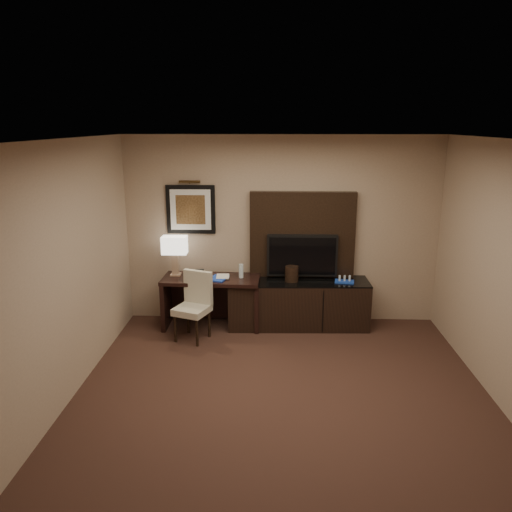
{
  "coord_description": "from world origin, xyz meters",
  "views": [
    {
      "loc": [
        -0.1,
        -4.55,
        2.85
      ],
      "look_at": [
        -0.34,
        1.8,
        1.15
      ],
      "focal_mm": 35.0,
      "sensor_mm": 36.0,
      "label": 1
    }
  ],
  "objects_px": {
    "tv": "(302,255)",
    "desk": "(212,302)",
    "water_bottle": "(241,271)",
    "ice_bucket": "(292,274)",
    "table_lamp": "(175,256)",
    "desk_phone": "(197,275)",
    "minibar_tray": "(345,279)",
    "desk_chair": "(192,309)",
    "credenza": "(298,304)"
  },
  "relations": [
    {
      "from": "credenza",
      "to": "minibar_tray",
      "type": "height_order",
      "value": "minibar_tray"
    },
    {
      "from": "table_lamp",
      "to": "water_bottle",
      "type": "distance_m",
      "value": 0.97
    },
    {
      "from": "desk",
      "to": "credenza",
      "type": "height_order",
      "value": "desk"
    },
    {
      "from": "desk",
      "to": "desk_chair",
      "type": "xyz_separation_m",
      "value": [
        -0.21,
        -0.47,
        0.07
      ]
    },
    {
      "from": "tv",
      "to": "minibar_tray",
      "type": "relative_size",
      "value": 3.78
    },
    {
      "from": "tv",
      "to": "credenza",
      "type": "bearing_deg",
      "value": -108.67
    },
    {
      "from": "desk",
      "to": "desk_chair",
      "type": "distance_m",
      "value": 0.52
    },
    {
      "from": "desk_chair",
      "to": "water_bottle",
      "type": "distance_m",
      "value": 0.89
    },
    {
      "from": "ice_bucket",
      "to": "desk",
      "type": "bearing_deg",
      "value": -178.05
    },
    {
      "from": "desk_chair",
      "to": "table_lamp",
      "type": "height_order",
      "value": "table_lamp"
    },
    {
      "from": "credenza",
      "to": "desk_phone",
      "type": "bearing_deg",
      "value": -179.07
    },
    {
      "from": "credenza",
      "to": "desk_phone",
      "type": "xyz_separation_m",
      "value": [
        -1.43,
        -0.07,
        0.44
      ]
    },
    {
      "from": "water_bottle",
      "to": "desk_phone",
      "type": "bearing_deg",
      "value": -176.8
    },
    {
      "from": "desk_phone",
      "to": "desk_chair",
      "type": "bearing_deg",
      "value": -98.53
    },
    {
      "from": "desk_chair",
      "to": "water_bottle",
      "type": "height_order",
      "value": "water_bottle"
    },
    {
      "from": "tv",
      "to": "table_lamp",
      "type": "relative_size",
      "value": 1.78
    },
    {
      "from": "water_bottle",
      "to": "ice_bucket",
      "type": "height_order",
      "value": "water_bottle"
    },
    {
      "from": "credenza",
      "to": "desk",
      "type": "bearing_deg",
      "value": -179.5
    },
    {
      "from": "ice_bucket",
      "to": "credenza",
      "type": "bearing_deg",
      "value": 6.29
    },
    {
      "from": "table_lamp",
      "to": "water_bottle",
      "type": "relative_size",
      "value": 2.84
    },
    {
      "from": "desk",
      "to": "water_bottle",
      "type": "xyz_separation_m",
      "value": [
        0.43,
        0.02,
        0.47
      ]
    },
    {
      "from": "tv",
      "to": "ice_bucket",
      "type": "distance_m",
      "value": 0.31
    },
    {
      "from": "water_bottle",
      "to": "ice_bucket",
      "type": "xyz_separation_m",
      "value": [
        0.71,
        0.02,
        -0.04
      ]
    },
    {
      "from": "desk",
      "to": "ice_bucket",
      "type": "height_order",
      "value": "ice_bucket"
    },
    {
      "from": "tv",
      "to": "desk_phone",
      "type": "height_order",
      "value": "tv"
    },
    {
      "from": "tv",
      "to": "minibar_tray",
      "type": "bearing_deg",
      "value": -16.61
    },
    {
      "from": "desk_chair",
      "to": "table_lamp",
      "type": "bearing_deg",
      "value": 140.32
    },
    {
      "from": "desk_phone",
      "to": "desk",
      "type": "bearing_deg",
      "value": -1.06
    },
    {
      "from": "tv",
      "to": "desk_chair",
      "type": "distance_m",
      "value": 1.74
    },
    {
      "from": "credenza",
      "to": "tv",
      "type": "relative_size",
      "value": 1.99
    },
    {
      "from": "desk_phone",
      "to": "credenza",
      "type": "bearing_deg",
      "value": -3.86
    },
    {
      "from": "desk",
      "to": "table_lamp",
      "type": "relative_size",
      "value": 2.44
    },
    {
      "from": "desk_phone",
      "to": "tv",
      "type": "bearing_deg",
      "value": 1.42
    },
    {
      "from": "water_bottle",
      "to": "minibar_tray",
      "type": "xyz_separation_m",
      "value": [
        1.46,
        -0.0,
        -0.1
      ]
    },
    {
      "from": "desk_phone",
      "to": "ice_bucket",
      "type": "bearing_deg",
      "value": -4.14
    },
    {
      "from": "desk_phone",
      "to": "minibar_tray",
      "type": "height_order",
      "value": "desk_phone"
    },
    {
      "from": "minibar_tray",
      "to": "ice_bucket",
      "type": "bearing_deg",
      "value": 178.02
    },
    {
      "from": "credenza",
      "to": "desk_chair",
      "type": "distance_m",
      "value": 1.54
    },
    {
      "from": "tv",
      "to": "ice_bucket",
      "type": "xyz_separation_m",
      "value": [
        -0.15,
        -0.15,
        -0.23
      ]
    },
    {
      "from": "tv",
      "to": "table_lamp",
      "type": "bearing_deg",
      "value": -177.16
    },
    {
      "from": "desk",
      "to": "table_lamp",
      "type": "bearing_deg",
      "value": 171.13
    },
    {
      "from": "desk",
      "to": "minibar_tray",
      "type": "height_order",
      "value": "minibar_tray"
    },
    {
      "from": "desk_chair",
      "to": "water_bottle",
      "type": "bearing_deg",
      "value": 59.09
    },
    {
      "from": "minibar_tray",
      "to": "desk_phone",
      "type": "bearing_deg",
      "value": -179.13
    },
    {
      "from": "credenza",
      "to": "table_lamp",
      "type": "distance_m",
      "value": 1.89
    },
    {
      "from": "desk",
      "to": "desk_phone",
      "type": "distance_m",
      "value": 0.46
    },
    {
      "from": "credenza",
      "to": "minibar_tray",
      "type": "distance_m",
      "value": 0.75
    },
    {
      "from": "table_lamp",
      "to": "minibar_tray",
      "type": "height_order",
      "value": "table_lamp"
    },
    {
      "from": "tv",
      "to": "desk",
      "type": "bearing_deg",
      "value": -171.62
    },
    {
      "from": "desk",
      "to": "credenza",
      "type": "distance_m",
      "value": 1.24
    }
  ]
}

